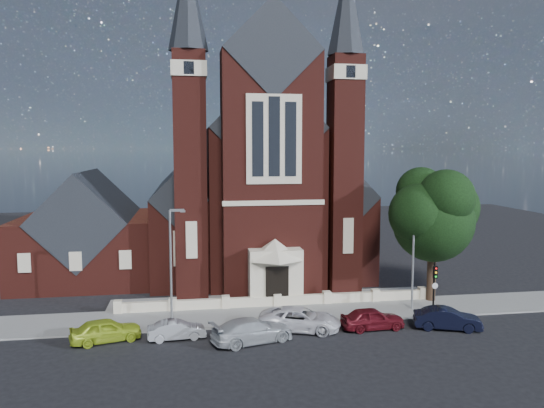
% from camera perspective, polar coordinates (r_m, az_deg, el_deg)
% --- Properties ---
extents(ground, '(120.00, 120.00, 0.00)m').
position_cam_1_polar(ground, '(50.15, -1.09, -8.19)').
color(ground, black).
rests_on(ground, ground).
extents(pavement_strip, '(60.00, 5.00, 0.12)m').
position_cam_1_polar(pavement_strip, '(40.17, 1.03, -11.81)').
color(pavement_strip, gray).
rests_on(pavement_strip, ground).
extents(forecourt_paving, '(26.00, 3.00, 0.14)m').
position_cam_1_polar(forecourt_paving, '(43.95, 0.10, -10.24)').
color(forecourt_paving, gray).
rests_on(forecourt_paving, ground).
extents(forecourt_wall, '(24.00, 0.40, 0.90)m').
position_cam_1_polar(forecourt_wall, '(42.06, 0.55, -10.99)').
color(forecourt_wall, beige).
rests_on(forecourt_wall, ground).
extents(church, '(20.01, 34.90, 29.20)m').
position_cam_1_polar(church, '(56.65, -2.23, 1.83)').
color(church, '#4F1B15').
rests_on(church, ground).
extents(parish_hall, '(12.00, 12.20, 10.24)m').
position_cam_1_polar(parish_hall, '(52.64, -19.13, -3.39)').
color(parish_hall, '#4F1B15').
rests_on(parish_hall, ground).
extents(street_tree, '(6.40, 6.60, 10.70)m').
position_cam_1_polar(street_tree, '(43.74, 17.24, -1.27)').
color(street_tree, black).
rests_on(street_tree, ground).
extents(street_lamp_left, '(1.16, 0.22, 8.09)m').
position_cam_1_polar(street_lamp_left, '(37.96, -10.72, -5.79)').
color(street_lamp_left, gray).
rests_on(street_lamp_left, ground).
extents(street_lamp_right, '(1.16, 0.22, 8.09)m').
position_cam_1_polar(street_lamp_right, '(41.51, 15.07, -4.88)').
color(street_lamp_right, gray).
rests_on(street_lamp_right, ground).
extents(traffic_signal, '(0.28, 0.42, 4.00)m').
position_cam_1_polar(traffic_signal, '(40.92, 17.07, -7.98)').
color(traffic_signal, black).
rests_on(traffic_signal, ground).
extents(car_lime_van, '(4.74, 2.93, 1.51)m').
position_cam_1_polar(car_lime_van, '(36.26, -17.44, -12.82)').
color(car_lime_van, '#A7C126').
rests_on(car_lime_van, ground).
extents(car_silver_a, '(3.82, 1.66, 1.22)m').
position_cam_1_polar(car_silver_a, '(35.68, -10.22, -13.19)').
color(car_silver_a, '#9FA2A6').
rests_on(car_silver_a, ground).
extents(car_silver_b, '(5.72, 3.64, 1.54)m').
position_cam_1_polar(car_silver_b, '(34.60, -2.13, -13.43)').
color(car_silver_b, '#ACB1B4').
rests_on(car_silver_b, ground).
extents(car_white_suv, '(6.04, 4.15, 1.53)m').
position_cam_1_polar(car_white_suv, '(36.75, 3.03, -12.27)').
color(car_white_suv, white).
rests_on(car_white_suv, ground).
extents(car_dark_red, '(4.41, 1.94, 1.48)m').
position_cam_1_polar(car_dark_red, '(37.56, 10.74, -12.01)').
color(car_dark_red, '#5C0F17').
rests_on(car_dark_red, ground).
extents(car_navy, '(4.72, 2.91, 1.47)m').
position_cam_1_polar(car_navy, '(38.79, 18.34, -11.63)').
color(car_navy, black).
rests_on(car_navy, ground).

